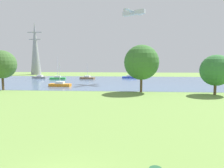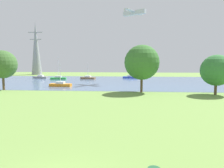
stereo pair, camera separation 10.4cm
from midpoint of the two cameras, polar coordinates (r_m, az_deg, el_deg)
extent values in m
plane|color=olive|center=(29.86, -1.45, -4.23)|extent=(160.00, 160.00, 0.00)
cube|color=slate|center=(57.55, 1.42, 0.74)|extent=(140.00, 40.00, 0.02)
cube|color=green|center=(66.65, -14.91, 1.53)|extent=(4.96, 2.12, 0.60)
cube|color=white|center=(66.61, -14.93, 2.00)|extent=(1.93, 1.33, 0.50)
cylinder|color=silver|center=(66.48, -15.00, 4.57)|extent=(0.10, 0.10, 6.48)
cube|color=blue|center=(69.17, 4.86, 1.87)|extent=(4.98, 2.24, 0.60)
cube|color=white|center=(69.13, 4.86, 2.32)|extent=(1.95, 1.37, 0.50)
cylinder|color=silver|center=(69.01, 4.88, 4.43)|extent=(0.10, 0.10, 5.58)
cube|color=brown|center=(65.95, -6.91, 1.64)|extent=(5.02, 2.60, 0.60)
cube|color=white|center=(65.91, -6.92, 2.12)|extent=(2.01, 1.50, 0.50)
cylinder|color=silver|center=(65.80, -6.94, 3.92)|extent=(0.10, 0.10, 4.64)
cube|color=orange|center=(46.81, -14.32, -0.29)|extent=(4.88, 1.80, 0.60)
cube|color=white|center=(46.76, -14.34, 0.38)|extent=(1.87, 1.21, 0.50)
cylinder|color=silver|center=(46.61, -14.41, 2.85)|extent=(0.10, 0.10, 4.53)
cube|color=gray|center=(72.66, -19.45, 1.74)|extent=(4.97, 2.20, 0.60)
cube|color=white|center=(72.62, -19.46, 2.18)|extent=(1.94, 1.36, 0.50)
cylinder|color=silver|center=(72.51, -19.54, 4.30)|extent=(0.10, 0.10, 5.89)
cylinder|color=brown|center=(44.73, -28.17, 0.45)|extent=(0.44, 0.44, 3.05)
sphere|color=#3B612C|center=(44.57, -28.39, 4.82)|extent=(5.39, 5.39, 5.39)
cylinder|color=brown|center=(36.98, 8.05, 0.16)|extent=(0.44, 0.44, 3.15)
sphere|color=#376C2D|center=(36.79, 8.14, 5.98)|extent=(6.20, 6.20, 6.20)
cylinder|color=brown|center=(37.84, 26.70, -0.97)|extent=(0.44, 0.44, 2.25)
sphere|color=#337236|center=(37.63, 26.91, 3.43)|extent=(5.10, 5.10, 5.10)
cone|color=gray|center=(96.27, -20.61, 9.28)|extent=(4.40, 4.40, 22.82)
cube|color=gray|center=(96.94, -20.77, 13.32)|extent=(6.40, 0.30, 0.30)
cube|color=gray|center=(96.59, -20.70, 11.56)|extent=(5.20, 0.30, 0.30)
cube|color=silver|center=(57.25, 6.04, 19.12)|extent=(6.10, 4.15, 1.10)
cube|color=silver|center=(57.30, 6.04, 19.31)|extent=(5.14, 7.83, 0.16)
cube|color=silver|center=(58.75, 3.57, 19.60)|extent=(0.84, 0.55, 1.50)
camera|label=1|loc=(0.05, -90.13, -0.01)|focal=32.84mm
camera|label=2|loc=(0.05, 89.87, 0.01)|focal=32.84mm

